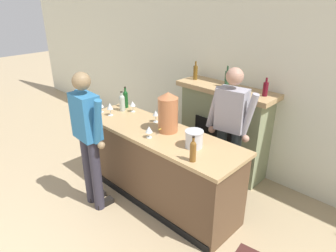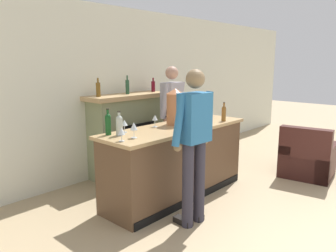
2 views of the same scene
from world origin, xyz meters
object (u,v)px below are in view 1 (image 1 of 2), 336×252
at_px(wine_bottle_merlot_tall, 126,98).
at_px(wine_glass_front_right, 110,106).
at_px(copper_dispenser, 168,112).
at_px(wine_bottle_riesling_slim, 193,150).
at_px(person_bartender, 230,130).
at_px(wine_glass_back_row, 133,104).
at_px(wine_glass_front_left, 156,114).
at_px(wine_glass_near_bucket, 101,105).
at_px(wine_glass_mid_counter, 149,130).
at_px(person_customer, 88,137).
at_px(ice_bucket_steel, 194,139).
at_px(fireplace_stone, 224,129).
at_px(wine_bottle_chardonnay_pale, 122,102).

relative_size(wine_bottle_merlot_tall, wine_glass_front_right, 1.73).
bearing_deg(copper_dispenser, wine_bottle_riesling_slim, -26.93).
height_order(wine_bottle_riesling_slim, wine_bottle_merlot_tall, wine_bottle_merlot_tall).
relative_size(person_bartender, wine_glass_back_row, 11.22).
xyz_separation_m(wine_glass_front_right, wine_glass_front_left, (0.63, 0.28, -0.01)).
relative_size(wine_bottle_riesling_slim, wine_glass_back_row, 1.76).
bearing_deg(wine_glass_near_bucket, wine_glass_mid_counter, -4.37).
bearing_deg(person_customer, person_bartender, 49.78).
bearing_deg(wine_glass_mid_counter, wine_bottle_merlot_tall, 155.58).
height_order(ice_bucket_steel, wine_bottle_riesling_slim, wine_bottle_riesling_slim).
bearing_deg(person_customer, copper_dispenser, 53.52).
distance_m(person_customer, wine_glass_front_left, 0.92).
relative_size(fireplace_stone, person_customer, 0.92).
bearing_deg(person_customer, wine_bottle_chardonnay_pale, 115.31).
bearing_deg(wine_glass_front_left, person_customer, -106.80).
bearing_deg(fireplace_stone, wine_glass_near_bucket, -132.90).
height_order(wine_bottle_chardonnay_pale, wine_glass_front_right, wine_bottle_chardonnay_pale).
height_order(wine_bottle_riesling_slim, wine_glass_front_right, wine_bottle_riesling_slim).
distance_m(ice_bucket_steel, wine_glass_front_left, 0.84).
xyz_separation_m(wine_bottle_riesling_slim, wine_bottle_chardonnay_pale, (-1.66, 0.39, 0.01)).
xyz_separation_m(fireplace_stone, wine_glass_back_row, (-0.92, -1.00, 0.43)).
bearing_deg(wine_glass_mid_counter, wine_glass_near_bucket, 175.63).
xyz_separation_m(copper_dispenser, wine_glass_mid_counter, (-0.03, -0.29, -0.15)).
xyz_separation_m(wine_glass_mid_counter, wine_glass_front_right, (-0.91, 0.10, 0.03)).
height_order(person_bartender, wine_glass_near_bucket, person_bartender).
bearing_deg(wine_bottle_chardonnay_pale, wine_glass_front_right, -84.01).
bearing_deg(person_customer, wine_glass_back_row, 105.26).
distance_m(fireplace_stone, wine_glass_near_bucket, 1.87).
height_order(fireplace_stone, wine_bottle_merlot_tall, fireplace_stone).
bearing_deg(fireplace_stone, person_customer, -109.43).
bearing_deg(wine_glass_near_bucket, fireplace_stone, 47.10).
distance_m(copper_dispenser, wine_bottle_chardonnay_pale, 0.98).
distance_m(person_customer, wine_glass_back_row, 0.95).
bearing_deg(wine_glass_mid_counter, wine_glass_back_row, 152.48).
bearing_deg(wine_bottle_chardonnay_pale, wine_glass_front_left, 4.19).
xyz_separation_m(person_bartender, wine_glass_near_bucket, (-1.69, -0.76, 0.11)).
distance_m(wine_bottle_chardonnay_pale, wine_glass_back_row, 0.16).
bearing_deg(wine_glass_back_row, person_customer, -74.74).
xyz_separation_m(wine_bottle_chardonnay_pale, wine_glass_near_bucket, (-0.17, -0.25, -0.02)).
bearing_deg(fireplace_stone, wine_bottle_chardonnay_pale, -134.49).
relative_size(ice_bucket_steel, wine_glass_front_right, 1.12).
distance_m(person_bartender, wine_glass_back_row, 1.44).
bearing_deg(wine_bottle_riesling_slim, person_customer, -161.21).
xyz_separation_m(person_bartender, wine_bottle_riesling_slim, (0.14, -0.90, 0.13)).
relative_size(wine_bottle_riesling_slim, wine_bottle_chardonnay_pale, 0.97).
bearing_deg(person_bartender, wine_glass_near_bucket, -155.91).
height_order(wine_bottle_riesling_slim, wine_bottle_chardonnay_pale, wine_bottle_chardonnay_pale).
bearing_deg(fireplace_stone, wine_glass_front_right, -128.33).
xyz_separation_m(ice_bucket_steel, wine_glass_front_right, (-1.45, -0.09, 0.03)).
height_order(fireplace_stone, copper_dispenser, fireplace_stone).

